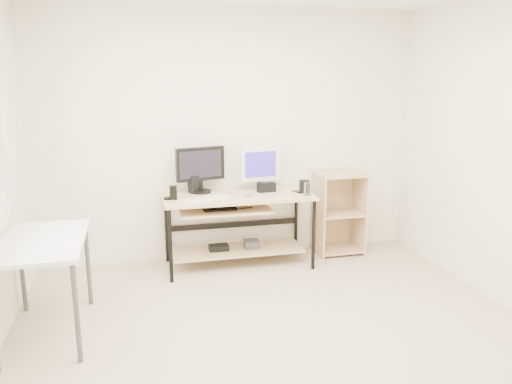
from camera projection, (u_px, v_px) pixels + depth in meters
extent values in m
cube|color=#C3B196|center=(285.00, 347.00, 3.61)|extent=(4.00, 4.00, 0.01)
cube|color=white|center=(231.00, 136.00, 5.21)|extent=(4.00, 0.01, 2.60)
cube|color=white|center=(493.00, 295.00, 1.43)|extent=(4.00, 0.01, 2.60)
cube|color=#D8B989|center=(238.00, 196.00, 5.01)|extent=(1.50, 0.65, 0.03)
cube|color=#D8B989|center=(225.00, 209.00, 4.96)|extent=(0.90, 0.49, 0.02)
cube|color=#D8B989|center=(238.00, 250.00, 5.19)|extent=(1.35, 0.46, 0.02)
cube|color=black|center=(220.00, 208.00, 4.94)|extent=(0.33, 0.22, 0.01)
cylinder|color=black|center=(245.00, 208.00, 4.95)|extent=(0.14, 0.01, 0.01)
cube|color=#404043|center=(252.00, 244.00, 5.22)|extent=(0.15, 0.15, 0.08)
cube|color=black|center=(219.00, 248.00, 5.14)|extent=(0.20, 0.12, 0.06)
cylinder|color=black|center=(170.00, 246.00, 4.67)|extent=(0.04, 0.04, 0.72)
cylinder|color=black|center=(166.00, 229.00, 5.21)|extent=(0.04, 0.04, 0.72)
cylinder|color=black|center=(314.00, 235.00, 4.99)|extent=(0.04, 0.04, 0.72)
cylinder|color=black|center=(296.00, 220.00, 5.53)|extent=(0.04, 0.04, 0.72)
cube|color=white|center=(41.00, 242.00, 3.63)|extent=(0.60, 1.00, 0.03)
cylinder|color=#404043|center=(22.00, 270.00, 4.09)|extent=(0.04, 0.04, 0.72)
cylinder|color=#404043|center=(77.00, 314.00, 3.34)|extent=(0.04, 0.04, 0.72)
cylinder|color=#404043|center=(88.00, 265.00, 4.21)|extent=(0.04, 0.04, 0.72)
cube|color=#D5B285|center=(318.00, 215.00, 5.40)|extent=(0.02, 0.40, 0.90)
cube|color=#D5B285|center=(359.00, 212.00, 5.51)|extent=(0.02, 0.40, 0.90)
cube|color=#D5B285|center=(332.00, 209.00, 5.64)|extent=(0.50, 0.02, 0.90)
cube|color=#D5B285|center=(338.00, 249.00, 5.55)|extent=(0.46, 0.38, 0.02)
cube|color=#D5B285|center=(339.00, 213.00, 5.46)|extent=(0.46, 0.38, 0.02)
cube|color=#D5B285|center=(340.00, 175.00, 5.36)|extent=(0.46, 0.38, 0.02)
cylinder|color=black|center=(201.00, 191.00, 5.11)|extent=(0.21, 0.21, 0.02)
cylinder|color=black|center=(201.00, 185.00, 5.10)|extent=(0.05, 0.05, 0.11)
cube|color=black|center=(200.00, 164.00, 5.05)|extent=(0.51, 0.17, 0.34)
cube|color=black|center=(201.00, 164.00, 5.02)|extent=(0.42, 0.11, 0.27)
cube|color=silver|center=(260.00, 190.00, 5.21)|extent=(0.16, 0.14, 0.01)
cylinder|color=silver|center=(260.00, 185.00, 5.20)|extent=(0.04, 0.04, 0.09)
cube|color=white|center=(260.00, 164.00, 5.15)|extent=(0.43, 0.12, 0.36)
cube|color=#3227AB|center=(261.00, 164.00, 5.13)|extent=(0.36, 0.07, 0.29)
cube|color=white|center=(206.00, 199.00, 4.82)|extent=(0.49, 0.27, 0.02)
ellipsoid|color=#AAAAAF|center=(248.00, 194.00, 4.98)|extent=(0.08, 0.11, 0.04)
cube|color=black|center=(266.00, 187.00, 5.13)|extent=(0.19, 0.10, 0.09)
cube|color=black|center=(194.00, 190.00, 5.07)|extent=(0.11, 0.11, 0.07)
cube|color=black|center=(193.00, 181.00, 5.05)|extent=(0.12, 0.12, 0.11)
cube|color=black|center=(304.00, 186.00, 5.13)|extent=(0.12, 0.12, 0.12)
cube|color=black|center=(173.00, 193.00, 4.80)|extent=(0.07, 0.05, 0.14)
cylinder|color=black|center=(167.00, 198.00, 4.81)|extent=(0.08, 0.08, 0.03)
cube|color=black|center=(298.00, 192.00, 5.12)|extent=(0.11, 0.14, 0.01)
cylinder|color=#9A6B45|center=(307.00, 195.00, 4.99)|extent=(0.10, 0.10, 0.01)
cylinder|color=white|center=(307.00, 189.00, 4.98)|extent=(0.08, 0.08, 0.12)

